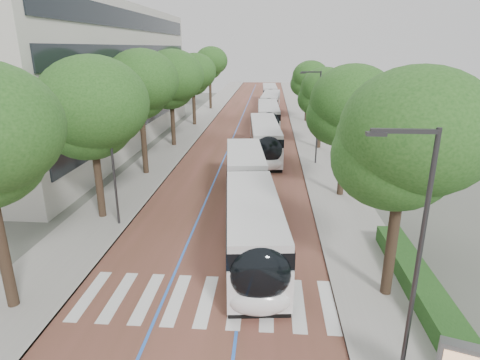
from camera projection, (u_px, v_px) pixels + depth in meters
The scene contains 21 objects.
ground at pixel (198, 316), 15.68m from camera, with size 160.00×160.00×0.00m, color #51544C.
road at pixel (250, 126), 53.53m from camera, with size 11.00×140.00×0.02m, color brown.
sidewalk_left at pixel (195, 125), 54.06m from camera, with size 4.00×140.00×0.12m, color #989590.
sidewalk_right at pixel (307, 126), 52.98m from camera, with size 4.00×140.00×0.12m, color #989590.
kerb_left at pixel (209, 125), 53.92m from camera, with size 0.20×140.00×0.14m, color gray.
kerb_right at pixel (292, 126), 53.12m from camera, with size 0.20×140.00×0.14m, color gray.
zebra_crossing at pixel (206, 300), 16.61m from camera, with size 10.55×3.60×0.01m.
lane_line_left at pixel (238, 126), 53.64m from camera, with size 0.12×126.00×0.01m, color blue.
lane_line_right at pixel (262, 126), 53.42m from camera, with size 0.12×126.00×0.01m, color blue.
office_building at pixel (57, 78), 41.37m from camera, with size 18.11×40.00×14.00m.
hedge at pixel (439, 316), 14.87m from camera, with size 1.20×14.00×0.80m, color #193F16.
streetlight_near at pixel (414, 248), 10.85m from camera, with size 1.82×0.20×8.00m.
streetlight_far at pixel (316, 110), 34.51m from camera, with size 1.82×0.20×8.00m.
lamp_post_left at pixel (112, 158), 22.39m from camera, with size 0.14×0.14×8.00m, color #2F2F32.
trees_left at pixel (161, 85), 36.88m from camera, with size 6.25×60.43×9.59m.
trees_right at pixel (335, 101), 31.51m from camera, with size 5.60×47.27×8.86m.
lead_bus at pixel (249, 201), 22.87m from camera, with size 4.38×18.55×3.20m.
bus_queued_0 at pixel (265, 140), 38.00m from camera, with size 3.34×12.54×3.20m.
bus_queued_1 at pixel (268, 118), 50.10m from camera, with size 2.90×12.47×3.20m.
bus_queued_2 at pixel (270, 104), 62.25m from camera, with size 3.10×12.50×3.20m.
bus_queued_3 at pixel (270, 94), 74.87m from camera, with size 2.87×12.46×3.20m.
Camera 1 is at (2.66, -13.05, 9.99)m, focal length 30.00 mm.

